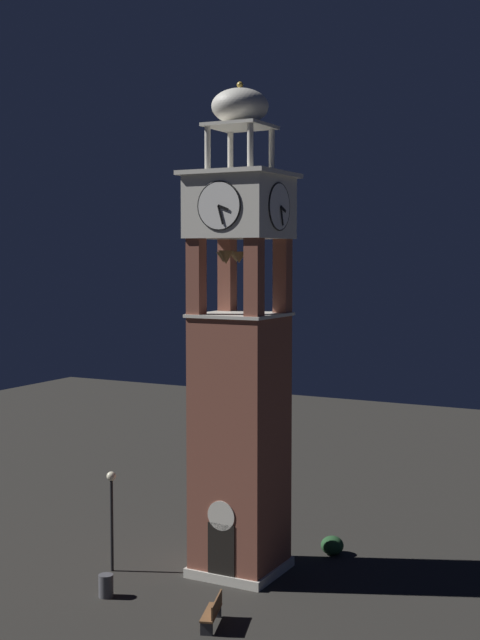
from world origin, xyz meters
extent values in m
plane|color=#2A2925|center=(0.00, 0.00, 0.00)|extent=(80.00, 80.00, 0.00)
cube|color=brown|center=(0.00, 0.00, 4.86)|extent=(2.93, 2.93, 9.73)
cube|color=silver|center=(0.00, 0.00, 0.17)|extent=(3.13, 3.13, 0.35)
cube|color=black|center=(0.00, -1.48, 1.15)|extent=(1.10, 0.04, 2.20)
cylinder|color=silver|center=(0.00, -1.48, 2.55)|extent=(1.10, 0.04, 1.10)
cube|color=brown|center=(-1.19, -1.19, 11.17)|extent=(0.56, 0.56, 2.89)
cube|color=brown|center=(1.19, -1.19, 11.17)|extent=(0.56, 0.56, 2.89)
cube|color=brown|center=(-1.19, 1.19, 11.17)|extent=(0.56, 0.56, 2.89)
cube|color=brown|center=(1.19, 1.19, 11.17)|extent=(0.56, 0.56, 2.89)
cube|color=silver|center=(0.00, 0.00, 9.79)|extent=(3.09, 3.09, 0.12)
cone|color=brown|center=(0.65, -0.09, 11.93)|extent=(0.50, 0.50, 0.36)
cone|color=brown|center=(0.32, 0.58, 11.93)|extent=(0.55, 0.55, 0.47)
cone|color=brown|center=(-0.42, 0.51, 11.93)|extent=(0.59, 0.59, 0.36)
cone|color=brown|center=(-0.65, -0.08, 11.93)|extent=(0.56, 0.56, 0.39)
cone|color=brown|center=(-0.26, -0.61, 11.93)|extent=(0.58, 0.58, 0.50)
cone|color=brown|center=(0.28, -0.60, 11.93)|extent=(0.55, 0.55, 0.42)
cube|color=silver|center=(0.00, 0.00, 13.76)|extent=(3.17, 3.17, 2.28)
cylinder|color=white|center=(0.00, -1.61, 13.76)|extent=(1.73, 0.05, 1.73)
torus|color=black|center=(0.00, -1.61, 13.76)|extent=(1.76, 0.06, 1.76)
cube|color=black|center=(0.20, -1.67, 13.68)|extent=(0.44, 0.03, 0.24)
cube|color=black|center=(0.10, -1.67, 13.42)|extent=(0.25, 0.03, 0.68)
cylinder|color=white|center=(0.00, 1.61, 13.76)|extent=(1.73, 0.05, 1.73)
torus|color=black|center=(0.00, 1.61, 13.76)|extent=(1.76, 0.06, 1.76)
cube|color=black|center=(0.20, 1.67, 13.68)|extent=(0.44, 0.03, 0.24)
cube|color=black|center=(0.10, 1.67, 13.42)|extent=(0.25, 0.03, 0.68)
cylinder|color=white|center=(-1.61, 0.00, 13.76)|extent=(0.05, 1.73, 1.73)
torus|color=black|center=(-1.61, 0.00, 13.76)|extent=(0.06, 1.76, 1.76)
cube|color=black|center=(-1.67, 0.20, 13.68)|extent=(0.03, 0.44, 0.24)
cube|color=black|center=(-1.67, 0.10, 13.42)|extent=(0.03, 0.25, 0.68)
cylinder|color=white|center=(1.61, 0.00, 13.76)|extent=(0.05, 1.73, 1.73)
torus|color=black|center=(1.61, 0.00, 13.76)|extent=(0.06, 1.76, 1.76)
cube|color=black|center=(1.67, 0.20, 13.68)|extent=(0.03, 0.44, 0.24)
cube|color=black|center=(1.67, 0.10, 13.42)|extent=(0.03, 0.25, 0.68)
cube|color=silver|center=(0.00, 0.00, 14.98)|extent=(3.53, 3.53, 0.16)
cylinder|color=silver|center=(-0.87, -0.87, 15.86)|extent=(0.22, 0.22, 1.62)
cylinder|color=silver|center=(0.87, -0.87, 15.86)|extent=(0.22, 0.22, 1.62)
cylinder|color=silver|center=(-0.87, 0.87, 15.86)|extent=(0.22, 0.22, 1.62)
cylinder|color=silver|center=(0.87, 0.87, 15.86)|extent=(0.22, 0.22, 1.62)
cube|color=silver|center=(0.00, 0.00, 16.73)|extent=(2.19, 2.19, 0.12)
ellipsoid|color=silver|center=(0.00, 0.00, 17.45)|extent=(2.11, 2.11, 1.31)
sphere|color=#B79338|center=(0.00, 0.00, 18.22)|extent=(0.24, 0.24, 0.24)
cube|color=brown|center=(1.49, -4.84, 0.45)|extent=(0.92, 1.66, 0.06)
cube|color=brown|center=(1.67, -4.78, 0.73)|extent=(0.54, 1.54, 0.44)
cube|color=#2D2D33|center=(1.71, -5.53, 0.21)|extent=(0.40, 0.20, 0.42)
cube|color=#2D2D33|center=(1.26, -4.16, 0.21)|extent=(0.40, 0.20, 0.42)
cylinder|color=black|center=(-4.34, -2.21, 1.74)|extent=(0.12, 0.12, 3.49)
sphere|color=#F9EFCC|center=(-4.34, -2.21, 3.67)|extent=(0.36, 0.36, 0.36)
cylinder|color=#4C4C51|center=(-3.01, -4.41, 0.40)|extent=(0.52, 0.52, 0.80)
ellipsoid|color=#234C28|center=(2.38, 3.44, 0.37)|extent=(0.92, 0.92, 0.74)
camera|label=1|loc=(15.32, -29.10, 12.01)|focal=49.76mm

